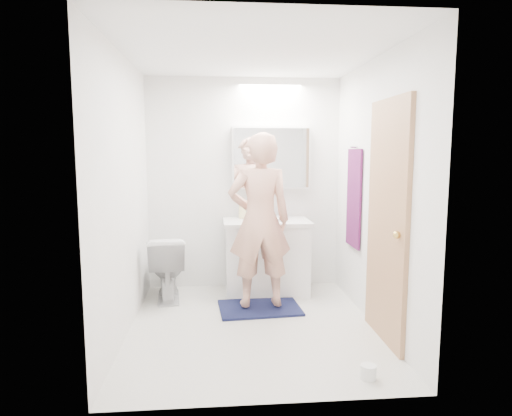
{
  "coord_description": "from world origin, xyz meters",
  "views": [
    {
      "loc": [
        -0.3,
        -3.83,
        1.58
      ],
      "look_at": [
        0.05,
        0.25,
        1.05
      ],
      "focal_mm": 31.06,
      "sensor_mm": 36.0,
      "label": 1
    }
  ],
  "objects": [
    {
      "name": "faucet",
      "position": [
        0.23,
        1.19,
        0.9
      ],
      "size": [
        0.02,
        0.02,
        0.16
      ],
      "primitive_type": "cylinder",
      "color": "#BCBDC1",
      "rests_on": "countertop"
    },
    {
      "name": "wall_back",
      "position": [
        0.0,
        1.25,
        1.2
      ],
      "size": [
        2.5,
        0.0,
        2.5
      ],
      "primitive_type": "plane",
      "rotation": [
        1.57,
        0.0,
        0.0
      ],
      "color": "white",
      "rests_on": "floor"
    },
    {
      "name": "floor",
      "position": [
        0.0,
        0.0,
        0.0
      ],
      "size": [
        2.5,
        2.5,
        0.0
      ],
      "primitive_type": "plane",
      "color": "silver",
      "rests_on": "ground"
    },
    {
      "name": "vanity_cabinet",
      "position": [
        0.23,
        0.96,
        0.39
      ],
      "size": [
        0.9,
        0.55,
        0.78
      ],
      "primitive_type": "cube",
      "color": "white",
      "rests_on": "floor"
    },
    {
      "name": "door",
      "position": [
        1.08,
        -0.35,
        1.0
      ],
      "size": [
        0.04,
        0.8,
        2.0
      ],
      "primitive_type": "cube",
      "color": "#A57852",
      "rests_on": "wall_right"
    },
    {
      "name": "toilet_paper_roll",
      "position": [
        0.73,
        -1.0,
        0.05
      ],
      "size": [
        0.11,
        0.11,
        0.1
      ],
      "primitive_type": "cylinder",
      "color": "white",
      "rests_on": "floor"
    },
    {
      "name": "wall_right",
      "position": [
        1.1,
        0.0,
        1.2
      ],
      "size": [
        0.0,
        2.5,
        2.5
      ],
      "primitive_type": "plane",
      "rotation": [
        1.57,
        0.0,
        -1.57
      ],
      "color": "white",
      "rests_on": "floor"
    },
    {
      "name": "ceiling",
      "position": [
        0.0,
        0.0,
        2.4
      ],
      "size": [
        2.5,
        2.5,
        0.0
      ],
      "primitive_type": "plane",
      "rotation": [
        3.14,
        0.0,
        0.0
      ],
      "color": "white",
      "rests_on": "floor"
    },
    {
      "name": "wall_left",
      "position": [
        -1.1,
        0.0,
        1.2
      ],
      "size": [
        0.0,
        2.5,
        2.5
      ],
      "primitive_type": "plane",
      "rotation": [
        1.57,
        0.0,
        1.57
      ],
      "color": "white",
      "rests_on": "floor"
    },
    {
      "name": "mirror_panel",
      "position": [
        0.3,
        1.1,
        1.5
      ],
      "size": [
        0.84,
        0.01,
        0.66
      ],
      "primitive_type": "cube",
      "color": "silver",
      "rests_on": "medicine_cabinet"
    },
    {
      "name": "towel",
      "position": [
        1.08,
        0.55,
        1.1
      ],
      "size": [
        0.02,
        0.42,
        1.0
      ],
      "primitive_type": "cube",
      "color": "#141137",
      "rests_on": "wall_right"
    },
    {
      "name": "person",
      "position": [
        0.1,
        0.43,
        0.9
      ],
      "size": [
        0.65,
        0.46,
        1.71
      ],
      "primitive_type": "imported",
      "rotation": [
        0.0,
        0.0,
        3.22
      ],
      "color": "tan",
      "rests_on": "bath_rug"
    },
    {
      "name": "towel_hook",
      "position": [
        1.07,
        0.55,
        1.62
      ],
      "size": [
        0.07,
        0.02,
        0.02
      ],
      "primitive_type": "cylinder",
      "rotation": [
        0.0,
        1.57,
        0.0
      ],
      "color": "silver",
      "rests_on": "wall_right"
    },
    {
      "name": "toilet",
      "position": [
        -0.86,
        0.85,
        0.35
      ],
      "size": [
        0.45,
        0.71,
        0.69
      ],
      "primitive_type": "imported",
      "rotation": [
        0.0,
        0.0,
        3.24
      ],
      "color": "silver",
      "rests_on": "floor"
    },
    {
      "name": "soap_bottle_b",
      "position": [
        0.08,
        1.15,
        0.91
      ],
      "size": [
        0.11,
        0.11,
        0.17
      ],
      "primitive_type": "imported",
      "rotation": [
        0.0,
        0.0,
        -0.72
      ],
      "color": "teal",
      "rests_on": "countertop"
    },
    {
      "name": "countertop",
      "position": [
        0.23,
        0.96,
        0.8
      ],
      "size": [
        0.95,
        0.58,
        0.04
      ],
      "primitive_type": "cube",
      "color": "silver",
      "rests_on": "vanity_cabinet"
    },
    {
      "name": "medicine_cabinet",
      "position": [
        0.3,
        1.18,
        1.5
      ],
      "size": [
        0.88,
        0.14,
        0.7
      ],
      "primitive_type": "cube",
      "color": "white",
      "rests_on": "wall_back"
    },
    {
      "name": "bath_rug",
      "position": [
        0.1,
        0.43,
        0.01
      ],
      "size": [
        0.84,
        0.61,
        0.02
      ],
      "primitive_type": "cube",
      "rotation": [
        0.0,
        0.0,
        0.08
      ],
      "color": "#121B3A",
      "rests_on": "floor"
    },
    {
      "name": "wall_front",
      "position": [
        0.0,
        -1.25,
        1.2
      ],
      "size": [
        2.5,
        0.0,
        2.5
      ],
      "primitive_type": "plane",
      "rotation": [
        -1.57,
        0.0,
        0.0
      ],
      "color": "white",
      "rests_on": "floor"
    },
    {
      "name": "sink_basin",
      "position": [
        0.23,
        0.99,
        0.84
      ],
      "size": [
        0.36,
        0.36,
        0.03
      ],
      "primitive_type": "cylinder",
      "color": "silver",
      "rests_on": "countertop"
    },
    {
      "name": "door_knob",
      "position": [
        1.04,
        -0.65,
        0.95
      ],
      "size": [
        0.06,
        0.06,
        0.06
      ],
      "primitive_type": "sphere",
      "color": "gold",
      "rests_on": "door"
    },
    {
      "name": "soap_bottle_a",
      "position": [
        -0.03,
        1.11,
        0.94
      ],
      "size": [
        0.1,
        0.11,
        0.24
      ],
      "primitive_type": "imported",
      "rotation": [
        0.0,
        0.0,
        0.15
      ],
      "color": "beige",
      "rests_on": "countertop"
    },
    {
      "name": "toothbrush_cup",
      "position": [
        0.44,
        1.12,
        0.86
      ],
      "size": [
        0.1,
        0.1,
        0.09
      ],
      "primitive_type": "imported",
      "rotation": [
        0.0,
        0.0,
        -0.04
      ],
      "color": "#3B55B1",
      "rests_on": "countertop"
    }
  ]
}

